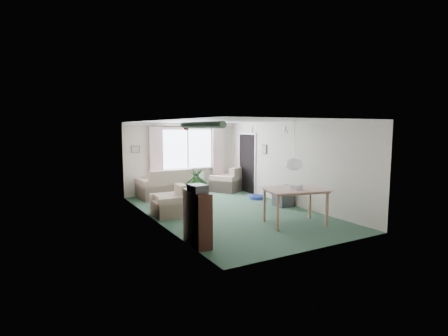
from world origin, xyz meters
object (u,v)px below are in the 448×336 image
armchair_corner (227,179)px  sofa (167,183)px  armchair_left (170,201)px  pet_bed (257,197)px  dining_table (295,207)px  tv_cube (283,198)px  houseplant (197,192)px  coffee_table (183,190)px  bookshelf (197,218)px

armchair_corner → sofa: bearing=-32.4°
armchair_left → pet_bed: armchair_left is taller
dining_table → pet_bed: (0.88, 2.80, -0.36)m
sofa → tv_cube: bearing=127.7°
armchair_left → dining_table: size_ratio=0.66×
armchair_corner → pet_bed: bearing=63.6°
sofa → houseplant: houseplant is taller
coffee_table → dining_table: bearing=-77.0°
sofa → pet_bed: (2.36, -1.68, -0.41)m
houseplant → pet_bed: (2.65, 1.20, -0.60)m
armchair_corner → bookshelf: bookshelf is taller
coffee_table → sofa: bearing=160.1°
bookshelf → pet_bed: bearing=44.7°
armchair_left → coffee_table: size_ratio=0.94×
houseplant → dining_table: (1.76, -1.61, -0.24)m
armchair_left → bookshelf: 2.39m
sofa → armchair_corner: size_ratio=1.94×
coffee_table → bookshelf: bearing=-109.4°
coffee_table → pet_bed: bearing=-38.7°
sofa → bookshelf: 4.82m
armchair_left → houseplant: (0.48, -0.56, 0.26)m
sofa → coffee_table: (0.48, -0.17, -0.25)m
houseplant → dining_table: bearing=-42.3°
sofa → houseplant: bearing=81.7°
bookshelf → houseplant: houseplant is taller
bookshelf → tv_cube: bearing=31.0°
armchair_corner → houseplant: size_ratio=0.73×
pet_bed → houseplant: bearing=-155.7°
bookshelf → houseplant: 1.99m
houseplant → armchair_corner: bearing=48.9°
dining_table → pet_bed: bearing=72.5°
bookshelf → dining_table: 2.60m
armchair_left → pet_bed: size_ratio=1.67×
armchair_corner → pet_bed: 1.70m
armchair_left → coffee_table: (1.25, 2.15, -0.18)m
armchair_corner → armchair_left: size_ratio=1.09×
armchair_left → tv_cube: 3.25m
pet_bed → bookshelf: bearing=-139.1°
armchair_corner → dining_table: size_ratio=0.72×
coffee_table → houseplant: (-0.77, -2.70, 0.44)m
armchair_corner → dining_table: 4.52m
pet_bed → tv_cube: bearing=-86.7°
sofa → bookshelf: bearing=74.1°
pet_bed → dining_table: bearing=-107.5°
bookshelf → armchair_left: bearing=85.7°
armchair_corner → dining_table: armchair_corner is taller
bookshelf → pet_bed: (3.47, 3.00, -0.47)m
houseplant → tv_cube: houseplant is taller
armchair_left → dining_table: (2.25, -2.16, 0.02)m
armchair_left → dining_table: 3.12m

